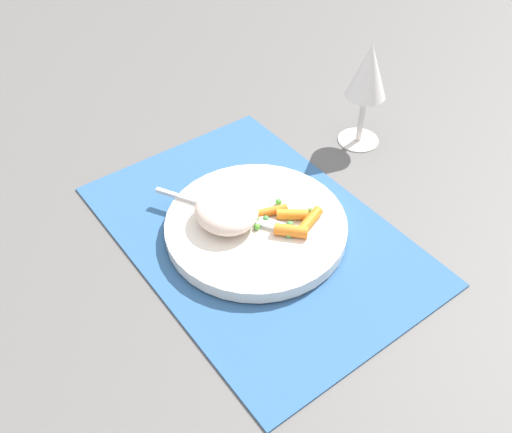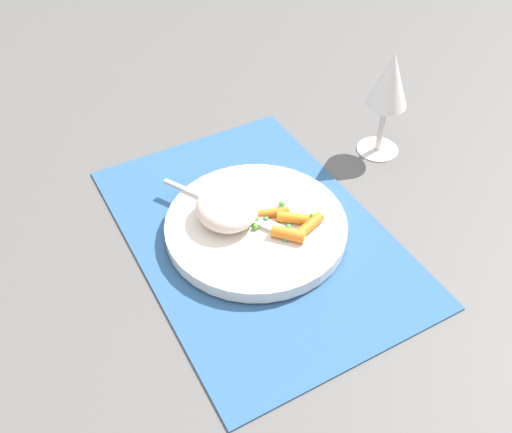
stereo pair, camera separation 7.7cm
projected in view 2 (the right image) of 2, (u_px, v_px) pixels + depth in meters
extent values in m
plane|color=#565451|center=(256.00, 234.00, 0.80)|extent=(2.40, 2.40, 0.00)
cube|color=#2D5684|center=(256.00, 233.00, 0.80)|extent=(0.48, 0.33, 0.01)
cylinder|color=silver|center=(256.00, 227.00, 0.79)|extent=(0.25, 0.25, 0.02)
ellipsoid|color=beige|center=(227.00, 208.00, 0.78)|extent=(0.09, 0.08, 0.04)
cylinder|color=orange|center=(309.00, 226.00, 0.77)|extent=(0.03, 0.05, 0.01)
cylinder|color=orange|center=(288.00, 234.00, 0.76)|extent=(0.04, 0.04, 0.02)
cylinder|color=orange|center=(273.00, 215.00, 0.79)|extent=(0.03, 0.05, 0.01)
cylinder|color=orange|center=(293.00, 218.00, 0.78)|extent=(0.04, 0.04, 0.01)
sphere|color=green|center=(249.00, 223.00, 0.78)|extent=(0.01, 0.01, 0.01)
sphere|color=green|center=(282.00, 204.00, 0.80)|extent=(0.01, 0.01, 0.01)
sphere|color=#58AF36|center=(255.00, 227.00, 0.77)|extent=(0.01, 0.01, 0.01)
sphere|color=#409044|center=(266.00, 220.00, 0.78)|extent=(0.01, 0.01, 0.01)
sphere|color=#589537|center=(256.00, 219.00, 0.78)|extent=(0.01, 0.01, 0.01)
sphere|color=#58973E|center=(312.00, 216.00, 0.79)|extent=(0.01, 0.01, 0.01)
sphere|color=green|center=(246.00, 223.00, 0.78)|extent=(0.01, 0.01, 0.01)
sphere|color=#3F8C45|center=(289.00, 228.00, 0.77)|extent=(0.01, 0.01, 0.01)
sphere|color=#589943|center=(247.00, 221.00, 0.78)|extent=(0.01, 0.01, 0.01)
sphere|color=#529A47|center=(286.00, 238.00, 0.76)|extent=(0.01, 0.01, 0.01)
cube|color=silver|center=(269.00, 226.00, 0.77)|extent=(0.05, 0.04, 0.01)
cube|color=silver|center=(208.00, 200.00, 0.81)|extent=(0.14, 0.08, 0.01)
cylinder|color=silver|center=(377.00, 149.00, 0.94)|extent=(0.07, 0.07, 0.00)
cylinder|color=silver|center=(381.00, 127.00, 0.91)|extent=(0.01, 0.01, 0.08)
cone|color=silver|center=(390.00, 79.00, 0.85)|extent=(0.06, 0.06, 0.09)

